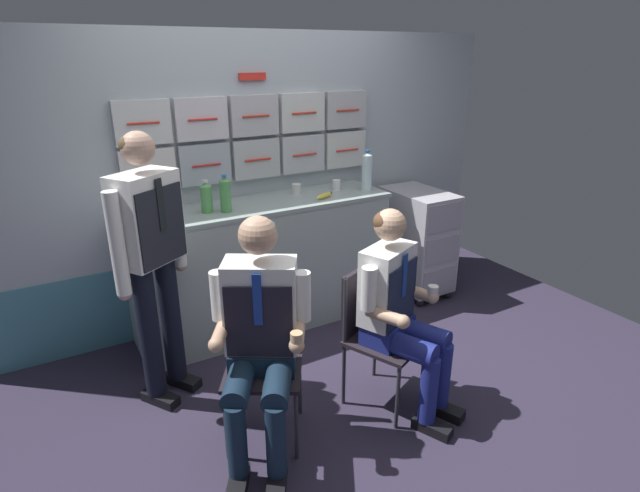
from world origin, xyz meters
TOP-DOWN VIEW (x-y plane):
  - ground at (0.00, 0.00)m, footprint 4.80×4.80m
  - galley_bulkhead at (-0.01, 1.37)m, footprint 4.20×0.14m
  - galley_counter at (-0.13, 1.09)m, footprint 1.95×0.53m
  - service_trolley at (1.26, 0.97)m, footprint 0.40×0.65m
  - folding_chair_left at (-0.59, 0.03)m, footprint 0.55×0.55m
  - crew_member_left at (-0.67, -0.10)m, footprint 0.61×0.69m
  - folding_chair_right at (0.07, -0.05)m, footprint 0.53×0.53m
  - crew_member_right at (0.13, -0.20)m, footprint 0.54×0.65m
  - crew_member_standing at (-1.02, 0.60)m, footprint 0.45×0.39m
  - sparkling_bottle_green at (-0.54, 1.06)m, footprint 0.08×0.08m
  - water_bottle_clear at (-0.42, 1.01)m, footprint 0.08×0.08m
  - water_bottle_tall at (0.73, 1.00)m, footprint 0.08×0.08m
  - paper_cup_tan at (0.54, 1.13)m, footprint 0.06×0.06m
  - paper_cup_blue at (0.21, 1.18)m, footprint 0.07×0.07m
  - snack_banana at (0.33, 0.96)m, footprint 0.17×0.10m

SIDE VIEW (x-z plane):
  - ground at x=0.00m, z-range -0.04..0.00m
  - service_trolley at x=1.26m, z-range 0.03..0.94m
  - galley_counter at x=-0.13m, z-range 0.00..0.98m
  - folding_chair_left at x=-0.59m, z-range 0.09..0.92m
  - folding_chair_right at x=0.07m, z-range 0.09..0.92m
  - crew_member_right at x=0.13m, z-range 0.05..1.27m
  - crew_member_left at x=-0.67m, z-range 0.06..1.33m
  - crew_member_standing at x=-1.02m, z-range 0.14..1.76m
  - snack_banana at x=0.33m, z-range 0.98..1.02m
  - paper_cup_blue at x=0.21m, z-range 0.98..1.06m
  - paper_cup_tan at x=0.54m, z-range 0.98..1.06m
  - galley_bulkhead at x=-0.01m, z-range 0.00..2.15m
  - sparkling_bottle_green at x=-0.54m, z-range 0.97..1.20m
  - water_bottle_clear at x=-0.42m, z-range 0.97..1.23m
  - water_bottle_tall at x=0.73m, z-range 0.97..1.29m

